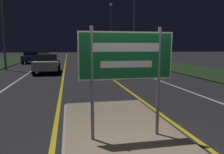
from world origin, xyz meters
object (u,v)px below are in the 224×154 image
(highway_sign, at_px, (126,61))
(streetlight_right_far, at_px, (111,24))
(car_receding_3, at_px, (103,53))
(warning_sign, at_px, (160,52))
(car_receding_0, at_px, (121,64))
(car_receding_2, at_px, (115,55))
(car_receding_1, at_px, (135,58))
(streetlight_right_near, at_px, (134,3))
(car_approaching_0, at_px, (47,63))
(car_approaching_1, at_px, (32,57))
(car_approaching_2, at_px, (44,54))

(highway_sign, distance_m, streetlight_right_far, 34.39)
(car_receding_3, bearing_deg, warning_sign, -78.86)
(car_receding_0, relative_size, car_receding_2, 0.91)
(car_receding_1, relative_size, warning_sign, 1.90)
(streetlight_right_near, bearing_deg, car_approaching_0, -141.48)
(highway_sign, bearing_deg, car_approaching_0, 101.80)
(highway_sign, bearing_deg, car_receding_2, 78.41)
(car_receding_1, height_order, car_receding_3, car_receding_1)
(car_receding_0, height_order, car_approaching_1, car_approaching_1)
(highway_sign, xyz_separation_m, car_approaching_2, (-5.72, 39.03, -1.01))
(car_receding_2, bearing_deg, warning_sign, -63.14)
(highway_sign, height_order, streetlight_right_far, streetlight_right_far)
(car_receding_0, distance_m, car_receding_2, 17.11)
(car_receding_2, bearing_deg, streetlight_right_near, -83.00)
(streetlight_right_far, distance_m, car_approaching_0, 22.79)
(car_receding_2, relative_size, car_approaching_2, 1.07)
(streetlight_right_far, height_order, car_receding_2, streetlight_right_far)
(highway_sign, bearing_deg, streetlight_right_near, 72.54)
(highway_sign, xyz_separation_m, car_receding_3, (5.71, 39.17, -1.00))
(streetlight_right_far, height_order, car_receding_0, streetlight_right_far)
(car_approaching_1, bearing_deg, streetlight_right_far, 38.21)
(car_approaching_0, xyz_separation_m, car_approaching_1, (-2.78, 10.93, 0.03))
(car_approaching_0, height_order, car_approaching_1, car_approaching_1)
(car_receding_3, relative_size, warning_sign, 2.11)
(car_receding_3, xyz_separation_m, car_approaching_2, (-11.43, -0.14, -0.01))
(car_receding_0, distance_m, car_approaching_2, 29.45)
(car_approaching_1, bearing_deg, car_receding_1, -24.49)
(highway_sign, relative_size, car_receding_2, 0.51)
(car_approaching_2, distance_m, warning_sign, 24.34)
(highway_sign, distance_m, car_receding_0, 11.10)
(streetlight_right_far, bearing_deg, highway_sign, -100.61)
(car_receding_2, distance_m, car_approaching_2, 16.14)
(car_receding_0, xyz_separation_m, car_approaching_0, (-5.30, 2.53, -0.02))
(car_receding_1, bearing_deg, warning_sign, 17.92)
(car_approaching_1, bearing_deg, car_approaching_2, 90.62)
(car_approaching_1, bearing_deg, car_approaching_0, -75.74)
(streetlight_right_near, relative_size, car_approaching_2, 2.61)
(streetlight_right_far, relative_size, car_receding_0, 2.25)
(car_approaching_1, bearing_deg, streetlight_right_near, -16.39)
(warning_sign, bearing_deg, car_receding_1, -162.08)
(streetlight_right_near, relative_size, car_receding_2, 2.43)
(highway_sign, bearing_deg, car_receding_1, 72.21)
(warning_sign, bearing_deg, car_receding_0, -126.89)
(streetlight_right_far, distance_m, car_receding_0, 23.66)
(streetlight_right_far, xyz_separation_m, car_approaching_0, (-9.07, -20.26, -5.16))
(streetlight_right_far, relative_size, car_receding_1, 2.22)
(car_receding_1, relative_size, car_receding_2, 0.92)
(car_approaching_2, bearing_deg, car_receding_2, -45.20)
(streetlight_right_near, distance_m, warning_sign, 6.39)
(car_approaching_1, bearing_deg, car_receding_0, -59.01)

